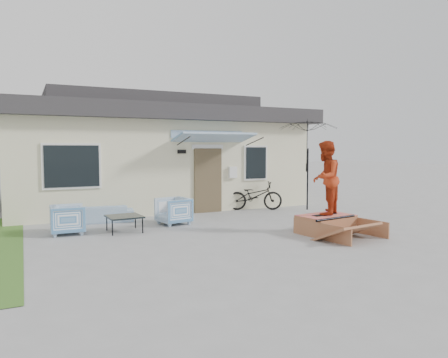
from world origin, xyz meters
name	(u,v)px	position (x,y,z in m)	size (l,w,h in m)	color
ground	(247,243)	(0.00, 0.00, 0.00)	(90.00, 90.00, 0.00)	gray
house	(148,152)	(0.00, 7.99, 1.94)	(10.80, 8.49, 4.10)	beige
loveseat	(104,211)	(-2.41, 4.11, 0.32)	(1.66, 0.49, 0.65)	teal
armchair_left	(68,218)	(-3.50, 2.75, 0.40)	(0.78, 0.73, 0.80)	teal
armchair_right	(173,210)	(-0.73, 2.89, 0.41)	(0.80, 0.75, 0.82)	teal
coffee_table	(124,224)	(-2.19, 2.43, 0.20)	(0.83, 0.83, 0.41)	black
bicycle	(255,193)	(2.65, 4.24, 0.59)	(0.65, 1.86, 1.19)	black
patio_umbrella	(308,159)	(4.31, 3.52, 1.75)	(2.05, 1.90, 2.20)	black
skate_ramp	(326,224)	(2.30, 0.11, 0.22)	(1.32, 1.76, 0.44)	brown
skateboard	(325,214)	(2.30, 0.15, 0.47)	(0.77, 0.19, 0.05)	black
skater	(325,177)	(2.30, 0.15, 1.40)	(0.90, 0.69, 1.83)	#A93013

